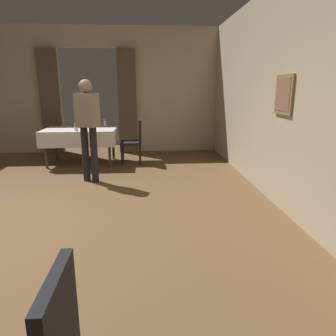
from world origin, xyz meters
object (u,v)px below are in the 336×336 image
flower_vase_mid (105,122)px  chair_mid_right (135,139)px  glass_mid_b (76,129)px  person_waiter_by_doorway (88,122)px  dining_table_mid (80,133)px  glass_mid_c (76,125)px

flower_vase_mid → chair_mid_right: bearing=-27.6°
glass_mid_b → person_waiter_by_doorway: (0.42, -1.02, 0.23)m
flower_vase_mid → person_waiter_by_doorway: 1.68m
person_waiter_by_doorway → flower_vase_mid: bearing=87.5°
dining_table_mid → flower_vase_mid: bearing=35.7°
chair_mid_right → glass_mid_c: (-1.25, 0.19, 0.29)m
flower_vase_mid → glass_mid_b: 0.82m
chair_mid_right → glass_mid_b: chair_mid_right is taller
chair_mid_right → glass_mid_c: bearing=171.1°
chair_mid_right → person_waiter_by_doorway: person_waiter_by_doorway is taller
dining_table_mid → glass_mid_b: (-0.01, -0.31, 0.14)m
chair_mid_right → flower_vase_mid: flower_vase_mid is taller
glass_mid_c → person_waiter_by_doorway: (0.52, -1.52, 0.22)m
chair_mid_right → glass_mid_c: 1.29m
glass_mid_b → person_waiter_by_doorway: size_ratio=0.05×
flower_vase_mid → dining_table_mid: bearing=-144.3°
glass_mid_c → dining_table_mid: bearing=-60.1°
flower_vase_mid → glass_mid_c: flower_vase_mid is taller
dining_table_mid → glass_mid_b: bearing=-92.5°
glass_mid_b → glass_mid_c: glass_mid_c is taller
dining_table_mid → glass_mid_c: size_ratio=13.21×
dining_table_mid → person_waiter_by_doorway: size_ratio=0.87×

